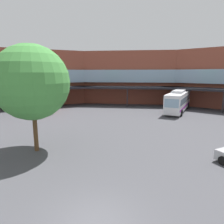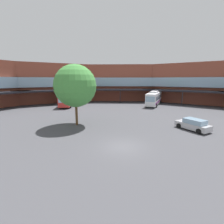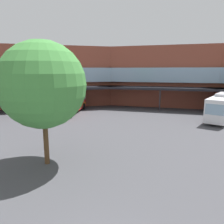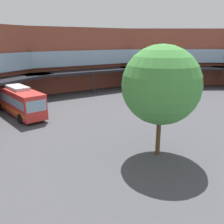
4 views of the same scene
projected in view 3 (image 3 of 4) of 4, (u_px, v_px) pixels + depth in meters
station_building at (110, 79)px, 29.28m from camera, size 85.08×46.34×11.18m
bus_1 at (223, 106)px, 30.34m from camera, size 8.77×10.78×3.67m
bus_2 at (70, 102)px, 34.43m from camera, size 3.89×10.96×3.62m
plaza_tree at (43, 85)px, 14.95m from camera, size 6.09×6.09×8.84m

